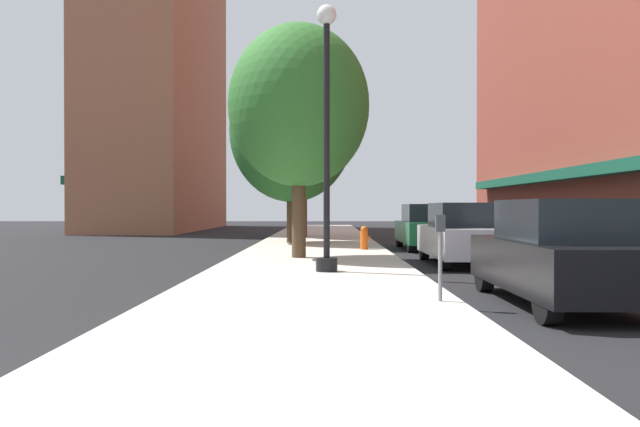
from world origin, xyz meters
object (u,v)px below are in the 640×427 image
(tree_mid, at_px, (303,129))
(car_green, at_px, (426,227))
(tree_far, at_px, (292,131))
(tree_near, at_px, (299,106))
(lamppost, at_px, (327,132))
(parking_meter_near, at_px, (440,246))
(car_black, at_px, (562,254))
(car_silver, at_px, (463,235))
(fire_hydrant, at_px, (364,238))

(tree_mid, bearing_deg, car_green, -57.19)
(tree_far, relative_size, car_green, 1.71)
(tree_near, relative_size, tree_far, 0.90)
(lamppost, height_order, car_green, lamppost)
(car_green, bearing_deg, tree_mid, 124.28)
(parking_meter_near, xyz_separation_m, car_black, (1.95, 0.31, -0.14))
(tree_near, relative_size, car_green, 1.54)
(tree_mid, bearing_deg, car_silver, -70.45)
(tree_near, bearing_deg, car_black, -60.49)
(tree_far, xyz_separation_m, car_black, (5.04, -15.15, -3.80))
(lamppost, relative_size, tree_far, 0.80)
(car_green, bearing_deg, fire_hydrant, -142.75)
(fire_hydrant, xyz_separation_m, car_green, (2.37, 1.71, 0.29))
(lamppost, height_order, parking_meter_near, lamppost)
(tree_far, distance_m, car_green, 6.71)
(lamppost, xyz_separation_m, tree_mid, (-1.11, 16.27, 2.14))
(fire_hydrant, xyz_separation_m, tree_mid, (-2.40, 9.11, 4.82))
(tree_mid, xyz_separation_m, tree_far, (-0.27, -5.13, -0.73))
(car_black, height_order, car_silver, same)
(lamppost, bearing_deg, car_black, -47.70)
(car_silver, distance_m, car_green, 6.04)
(fire_hydrant, xyz_separation_m, tree_near, (-2.07, -3.33, 3.89))
(parking_meter_near, relative_size, car_black, 0.30)
(fire_hydrant, distance_m, tree_near, 5.52)
(lamppost, relative_size, car_silver, 1.37)
(tree_near, distance_m, car_black, 9.71)
(tree_near, distance_m, car_green, 7.62)
(tree_near, bearing_deg, car_silver, -12.65)
(tree_mid, xyz_separation_m, car_green, (4.77, -7.40, -4.54))
(fire_hydrant, height_order, parking_meter_near, parking_meter_near)
(tree_far, bearing_deg, tree_near, -85.30)
(car_silver, bearing_deg, tree_near, 169.08)
(lamppost, height_order, car_black, lamppost)
(parking_meter_near, xyz_separation_m, tree_far, (-3.09, 15.46, 3.66))
(tree_far, bearing_deg, lamppost, -82.92)
(tree_mid, relative_size, tree_far, 1.10)
(parking_meter_near, xyz_separation_m, car_green, (1.95, 13.20, -0.14))
(tree_far, bearing_deg, tree_mid, 86.97)
(fire_hydrant, relative_size, car_black, 0.18)
(fire_hydrant, bearing_deg, car_black, -78.01)
(tree_mid, distance_m, car_green, 9.90)
(parking_meter_near, distance_m, tree_near, 9.20)
(tree_near, relative_size, car_silver, 1.54)
(car_green, bearing_deg, car_black, -88.53)
(parking_meter_near, relative_size, tree_near, 0.20)
(parking_meter_near, relative_size, car_silver, 0.30)
(fire_hydrant, height_order, tree_near, tree_near)
(tree_mid, bearing_deg, car_black, -76.77)
(fire_hydrant, bearing_deg, tree_mid, 104.74)
(fire_hydrant, relative_size, parking_meter_near, 0.60)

